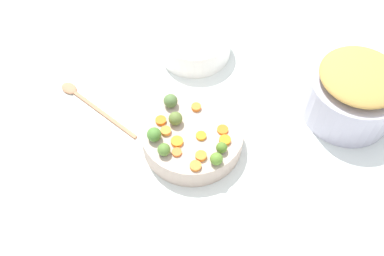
# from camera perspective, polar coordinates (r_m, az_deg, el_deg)

# --- Properties ---
(tabletop) EXTENTS (2.40, 2.40, 0.02)m
(tabletop) POSITION_cam_1_polar(r_m,az_deg,el_deg) (1.25, 0.89, -2.40)
(tabletop) COLOR white
(tabletop) RESTS_ON ground
(serving_bowl_carrots) EXTENTS (0.29, 0.29, 0.07)m
(serving_bowl_carrots) POSITION_cam_1_polar(r_m,az_deg,el_deg) (1.21, -0.00, -1.22)
(serving_bowl_carrots) COLOR #C3AC99
(serving_bowl_carrots) RESTS_ON tabletop
(metal_pot) EXTENTS (0.27, 0.27, 0.14)m
(metal_pot) POSITION_cam_1_polar(r_m,az_deg,el_deg) (1.34, 20.48, 3.85)
(metal_pot) COLOR #B3B0C3
(metal_pot) RESTS_ON tabletop
(stuffing_mound) EXTENTS (0.23, 0.23, 0.05)m
(stuffing_mound) POSITION_cam_1_polar(r_m,az_deg,el_deg) (1.27, 21.71, 6.48)
(stuffing_mound) COLOR tan
(stuffing_mound) RESTS_ON metal_pot
(carrot_slice_0) EXTENTS (0.04, 0.04, 0.01)m
(carrot_slice_0) POSITION_cam_1_polar(r_m,az_deg,el_deg) (1.12, 0.48, -5.10)
(carrot_slice_0) COLOR orange
(carrot_slice_0) RESTS_ON serving_bowl_carrots
(carrot_slice_1) EXTENTS (0.03, 0.03, 0.01)m
(carrot_slice_1) POSITION_cam_1_polar(r_m,az_deg,el_deg) (1.13, 1.20, -3.76)
(carrot_slice_1) COLOR orange
(carrot_slice_1) RESTS_ON serving_bowl_carrots
(carrot_slice_2) EXTENTS (0.04, 0.04, 0.01)m
(carrot_slice_2) POSITION_cam_1_polar(r_m,az_deg,el_deg) (1.16, 4.43, -1.63)
(carrot_slice_2) COLOR orange
(carrot_slice_2) RESTS_ON serving_bowl_carrots
(carrot_slice_3) EXTENTS (0.03, 0.03, 0.01)m
(carrot_slice_3) POSITION_cam_1_polar(r_m,az_deg,el_deg) (1.16, -2.02, -1.83)
(carrot_slice_3) COLOR orange
(carrot_slice_3) RESTS_ON serving_bowl_carrots
(carrot_slice_4) EXTENTS (0.04, 0.04, 0.01)m
(carrot_slice_4) POSITION_cam_1_polar(r_m,az_deg,el_deg) (1.20, -4.19, 1.00)
(carrot_slice_4) COLOR orange
(carrot_slice_4) RESTS_ON serving_bowl_carrots
(carrot_slice_5) EXTENTS (0.04, 0.04, 0.01)m
(carrot_slice_5) POSITION_cam_1_polar(r_m,az_deg,el_deg) (1.17, 1.22, -1.06)
(carrot_slice_5) COLOR orange
(carrot_slice_5) RESTS_ON serving_bowl_carrots
(carrot_slice_6) EXTENTS (0.04, 0.04, 0.01)m
(carrot_slice_6) POSITION_cam_1_polar(r_m,az_deg,el_deg) (1.18, 4.12, -0.23)
(carrot_slice_6) COLOR orange
(carrot_slice_6) RESTS_ON serving_bowl_carrots
(carrot_slice_7) EXTENTS (0.04, 0.04, 0.01)m
(carrot_slice_7) POSITION_cam_1_polar(r_m,az_deg,el_deg) (1.18, -3.53, -0.40)
(carrot_slice_7) COLOR orange
(carrot_slice_7) RESTS_ON serving_bowl_carrots
(carrot_slice_8) EXTENTS (0.04, 0.04, 0.01)m
(carrot_slice_8) POSITION_cam_1_polar(r_m,az_deg,el_deg) (1.14, -2.05, -3.26)
(carrot_slice_8) COLOR orange
(carrot_slice_8) RESTS_ON serving_bowl_carrots
(carrot_slice_9) EXTENTS (0.03, 0.03, 0.01)m
(carrot_slice_9) POSITION_cam_1_polar(r_m,az_deg,el_deg) (1.22, 0.56, 2.80)
(carrot_slice_9) COLOR orange
(carrot_slice_9) RESTS_ON serving_bowl_carrots
(brussels_sprout_0) EXTENTS (0.04, 0.04, 0.04)m
(brussels_sprout_0) POSITION_cam_1_polar(r_m,az_deg,el_deg) (1.13, -3.77, -2.90)
(brussels_sprout_0) COLOR #557D31
(brussels_sprout_0) RESTS_ON serving_bowl_carrots
(brussels_sprout_1) EXTENTS (0.04, 0.04, 0.04)m
(brussels_sprout_1) POSITION_cam_1_polar(r_m,az_deg,el_deg) (1.22, -2.89, 3.65)
(brussels_sprout_1) COLOR #54743C
(brussels_sprout_1) RESTS_ON serving_bowl_carrots
(brussels_sprout_2) EXTENTS (0.04, 0.04, 0.04)m
(brussels_sprout_2) POSITION_cam_1_polar(r_m,az_deg,el_deg) (1.15, -5.09, -0.88)
(brussels_sprout_2) COLOR #4A7F30
(brussels_sprout_2) RESTS_ON serving_bowl_carrots
(brussels_sprout_3) EXTENTS (0.03, 0.03, 0.03)m
(brussels_sprout_3) POSITION_cam_1_polar(r_m,az_deg,el_deg) (1.14, 3.99, -2.62)
(brussels_sprout_3) COLOR #507926
(brussels_sprout_3) RESTS_ON serving_bowl_carrots
(brussels_sprout_4) EXTENTS (0.03, 0.03, 0.03)m
(brussels_sprout_4) POSITION_cam_1_polar(r_m,az_deg,el_deg) (1.11, 3.29, -4.14)
(brussels_sprout_4) COLOR #5B882C
(brussels_sprout_4) RESTS_ON serving_bowl_carrots
(brussels_sprout_5) EXTENTS (0.04, 0.04, 0.04)m
(brussels_sprout_5) POSITION_cam_1_polar(r_m,az_deg,el_deg) (1.18, -2.22, 1.28)
(brussels_sprout_5) COLOR olive
(brussels_sprout_5) RESTS_ON serving_bowl_carrots
(wooden_spoon) EXTENTS (0.17, 0.30, 0.01)m
(wooden_spoon) POSITION_cam_1_polar(r_m,az_deg,el_deg) (1.37, -14.12, 3.66)
(wooden_spoon) COLOR tan
(wooden_spoon) RESTS_ON tabletop
(casserole_dish) EXTENTS (0.24, 0.24, 0.09)m
(casserole_dish) POSITION_cam_1_polar(r_m,az_deg,el_deg) (1.45, 0.35, 11.32)
(casserole_dish) COLOR white
(casserole_dish) RESTS_ON tabletop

